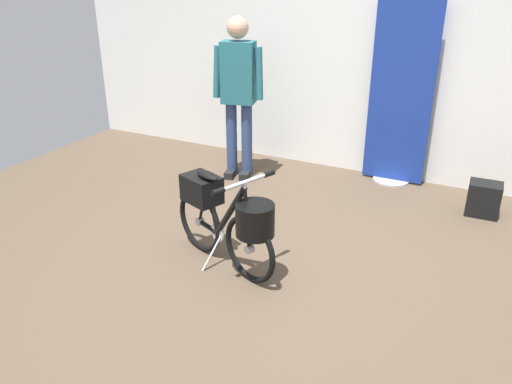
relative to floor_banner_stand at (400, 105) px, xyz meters
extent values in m
plane|color=brown|center=(-0.43, -2.34, -0.79)|extent=(6.78, 6.78, 0.00)
cube|color=white|center=(-0.43, 0.17, 0.67)|extent=(6.78, 0.10, 2.91)
cylinder|color=#B7B7BC|center=(0.00, 0.00, -0.78)|extent=(0.36, 0.36, 0.02)
cube|color=navy|center=(0.00, 0.00, 0.10)|extent=(0.60, 0.02, 1.73)
torus|color=black|center=(-0.46, -2.25, -0.54)|extent=(0.47, 0.21, 0.49)
cylinder|color=#B7B7BC|center=(-0.46, -2.25, -0.54)|extent=(0.07, 0.07, 0.06)
torus|color=black|center=(-0.99, -2.05, -0.54)|extent=(0.47, 0.21, 0.49)
cylinder|color=#B7B7BC|center=(-0.99, -2.05, -0.54)|extent=(0.07, 0.07, 0.06)
cylinder|color=black|center=(-0.89, -2.09, -0.55)|extent=(0.22, 0.11, 0.05)
cylinder|color=black|center=(-0.65, -2.18, -0.33)|extent=(0.33, 0.16, 0.48)
cylinder|color=black|center=(-0.83, -2.11, -0.35)|extent=(0.13, 0.08, 0.41)
cylinder|color=black|center=(-0.89, -2.09, -0.55)|extent=(0.21, 0.10, 0.04)
cylinder|color=black|center=(-0.49, -2.24, -0.32)|extent=(0.08, 0.05, 0.44)
cylinder|color=black|center=(-0.93, -2.07, -0.34)|extent=(0.14, 0.07, 0.40)
ellipsoid|color=black|center=(-0.88, -2.09, -0.13)|extent=(0.24, 0.16, 0.05)
cylinder|color=#B7B7BC|center=(-0.51, -2.23, -0.08)|extent=(0.03, 0.03, 0.04)
cylinder|color=#B7B7BC|center=(-0.51, -2.23, -0.06)|extent=(0.18, 0.42, 0.03)
cylinder|color=black|center=(-0.58, -2.44, -0.06)|extent=(0.07, 0.10, 0.04)
cylinder|color=black|center=(-0.43, -2.02, -0.06)|extent=(0.07, 0.10, 0.04)
cylinder|color=#B7B7BC|center=(-0.79, -2.12, -0.55)|extent=(0.14, 0.06, 0.14)
cylinder|color=#B7B7BC|center=(-0.79, -2.22, -0.68)|extent=(0.08, 0.19, 0.23)
cylinder|color=black|center=(-0.41, -2.27, -0.30)|extent=(0.33, 0.33, 0.22)
cube|color=black|center=(-0.95, -2.06, -0.26)|extent=(0.33, 0.29, 0.20)
cylinder|color=navy|center=(-1.54, -0.57, -0.40)|extent=(0.11, 0.11, 0.77)
cube|color=black|center=(-1.53, -0.62, -0.75)|extent=(0.14, 0.25, 0.07)
cylinder|color=navy|center=(-1.38, -0.53, -0.40)|extent=(0.11, 0.11, 0.77)
cube|color=black|center=(-1.37, -0.58, -0.75)|extent=(0.14, 0.25, 0.07)
cube|color=#23606B|center=(-1.46, -0.55, 0.28)|extent=(0.36, 0.27, 0.59)
cylinder|color=#23606B|center=(-1.66, -0.61, 0.28)|extent=(0.10, 0.12, 0.50)
cylinder|color=#23606B|center=(-1.25, -0.52, 0.28)|extent=(0.13, 0.12, 0.50)
sphere|color=tan|center=(-1.46, -0.55, 0.70)|extent=(0.21, 0.21, 0.21)
cube|color=black|center=(0.89, -0.42, -0.64)|extent=(0.28, 0.22, 0.30)
cube|color=black|center=(0.89, -0.29, -0.68)|extent=(0.19, 0.04, 0.13)
camera|label=1|loc=(0.93, -4.93, 1.23)|focal=35.86mm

